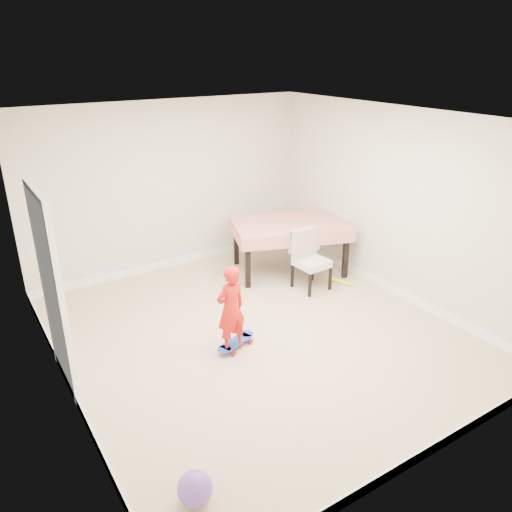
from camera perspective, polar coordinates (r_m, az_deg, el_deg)
ground at (r=6.27m, az=0.22°, el=-8.83°), size 5.00×5.00×0.00m
ceiling at (r=5.38m, az=0.26°, el=15.25°), size 4.50×5.00×0.04m
wall_back at (r=7.80m, az=-9.77°, el=7.71°), size 4.50×0.04×2.60m
wall_front at (r=4.04m, az=19.85°, el=-8.15°), size 4.50×0.04×2.60m
wall_left at (r=4.95m, az=-22.04°, el=-2.65°), size 0.04×5.00×2.60m
wall_right at (r=7.09m, az=15.63°, el=5.68°), size 0.04×5.00×2.60m
door at (r=5.34m, az=-22.20°, el=-4.12°), size 0.11×0.94×2.11m
baseboard_back at (r=8.21m, az=-9.23°, el=-0.65°), size 4.50×0.02×0.12m
baseboard_front at (r=4.77m, az=17.84°, el=-21.12°), size 4.50×0.02×0.12m
baseboard_left at (r=5.56m, az=-20.22°, el=-14.30°), size 0.02×5.00×0.12m
baseboard_right at (r=7.54m, az=14.70°, el=-3.34°), size 0.02×5.00×0.12m
dining_table at (r=7.81m, az=3.82°, el=1.08°), size 1.98×1.59×0.81m
dining_chair at (r=7.23m, az=6.41°, el=-0.52°), size 0.51×0.59×0.89m
skateboard at (r=5.99m, az=-2.31°, el=-10.02°), size 0.62×0.40×0.09m
child at (r=5.68m, az=-2.89°, el=-6.35°), size 0.41×0.30×1.04m
balloon at (r=4.27m, az=-7.01°, el=-24.89°), size 0.28×0.28×0.28m
foam_toy at (r=7.61m, az=9.61°, el=-2.90°), size 0.18×0.40×0.06m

